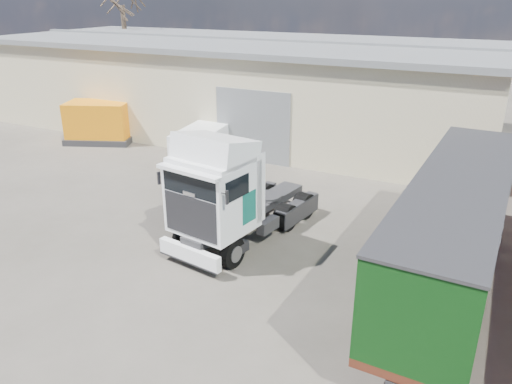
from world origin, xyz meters
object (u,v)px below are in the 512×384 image
at_px(box_trailer, 456,224).
at_px(panel_van, 203,145).
at_px(tractor_unit, 229,198).
at_px(orange_skip, 100,125).

height_order(box_trailer, panel_van, box_trailer).
bearing_deg(box_trailer, tractor_unit, -175.61).
height_order(panel_van, orange_skip, orange_skip).
relative_size(box_trailer, orange_skip, 2.54).
relative_size(box_trailer, panel_van, 2.36).
distance_m(tractor_unit, panel_van, 8.91).
bearing_deg(orange_skip, tractor_unit, -53.33).
relative_size(tractor_unit, box_trailer, 0.59).
xyz_separation_m(box_trailer, panel_van, (-12.32, 6.80, -1.23)).
distance_m(box_trailer, panel_van, 14.12).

